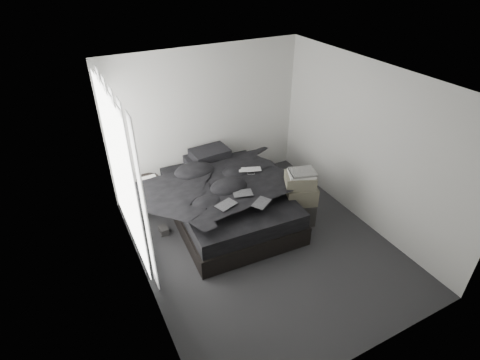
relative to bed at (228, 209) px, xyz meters
name	(u,v)px	position (x,y,z in m)	size (l,w,h in m)	color
floor	(264,245)	(0.18, -0.89, -0.16)	(3.60, 4.20, 0.01)	#2A2A2C
ceiling	(271,80)	(0.18, -0.89, 2.44)	(3.60, 4.20, 0.01)	white
wall_back	(207,120)	(0.18, 1.21, 1.14)	(3.60, 0.01, 2.60)	silver
wall_front	(380,276)	(0.18, -2.99, 1.14)	(3.60, 0.01, 2.60)	silver
wall_left	(136,210)	(-1.62, -0.89, 1.14)	(0.01, 4.20, 2.60)	silver
wall_right	(366,146)	(1.98, -0.89, 1.14)	(0.01, 4.20, 2.60)	silver
window_left	(121,171)	(-1.60, 0.01, 1.19)	(0.02, 2.00, 2.30)	white
curtain_left	(125,175)	(-1.55, 0.01, 1.12)	(0.06, 2.12, 2.48)	white
bed	(228,209)	(0.00, 0.00, 0.00)	(1.77, 2.34, 0.32)	black
mattress	(228,196)	(0.00, 0.00, 0.28)	(1.71, 2.27, 0.25)	black
duvet	(229,184)	(0.00, -0.06, 0.55)	(1.73, 2.00, 0.27)	black
pillow_lower	(206,161)	(-0.01, 0.91, 0.49)	(0.70, 0.48, 0.16)	black
pillow_upper	(210,153)	(0.07, 0.88, 0.64)	(0.66, 0.45, 0.15)	black
laptop	(250,167)	(0.43, 0.03, 0.70)	(0.38, 0.24, 0.03)	silver
comic_a	(226,200)	(-0.32, -0.61, 0.69)	(0.30, 0.19, 0.01)	black
comic_b	(243,188)	(0.03, -0.46, 0.69)	(0.30, 0.19, 0.01)	black
comic_c	(262,197)	(0.16, -0.81, 0.70)	(0.30, 0.19, 0.01)	black
side_stand	(151,196)	(-1.11, 0.73, 0.18)	(0.37, 0.37, 0.69)	black
papers	(149,179)	(-1.11, 0.72, 0.53)	(0.26, 0.20, 0.01)	white
floor_books	(164,230)	(-1.12, 0.10, -0.10)	(0.13, 0.18, 0.13)	black
box_lower	(298,210)	(1.00, -0.60, 0.04)	(0.53, 0.41, 0.39)	black
box_mid	(300,194)	(1.01, -0.62, 0.38)	(0.49, 0.39, 0.30)	#5D5949
box_upper	(300,180)	(0.99, -0.60, 0.63)	(0.47, 0.38, 0.21)	#5D5949
art_book_white	(302,174)	(1.00, -0.60, 0.76)	(0.40, 0.32, 0.04)	silver
art_book_snake	(303,172)	(1.01, -0.62, 0.79)	(0.39, 0.31, 0.04)	silver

